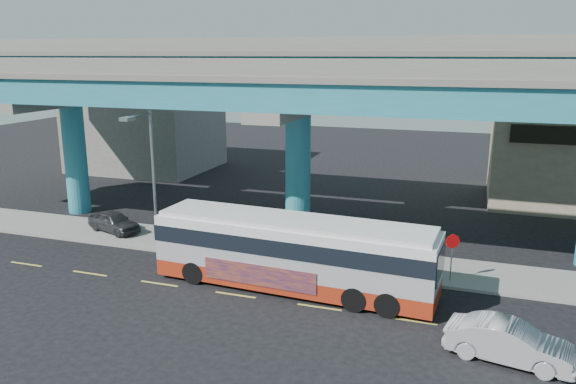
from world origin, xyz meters
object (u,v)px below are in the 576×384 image
(parked_car, at_px, (114,222))
(stop_sign, at_px, (452,248))
(street_lamp, at_px, (147,161))
(transit_bus, at_px, (294,251))
(sedan, at_px, (509,342))

(parked_car, bearing_deg, stop_sign, -76.38)
(street_lamp, distance_m, stop_sign, 16.31)
(parked_car, distance_m, stop_sign, 20.02)
(stop_sign, bearing_deg, transit_bus, -162.64)
(parked_car, xyz_separation_m, stop_sign, (19.94, -1.38, 1.06))
(sedan, height_order, street_lamp, street_lamp)
(parked_car, height_order, stop_sign, stop_sign)
(parked_car, xyz_separation_m, street_lamp, (3.99, -2.12, 4.38))
(sedan, height_order, parked_car, sedan)
(transit_bus, xyz_separation_m, sedan, (9.33, -3.60, -1.15))
(sedan, xyz_separation_m, stop_sign, (-2.38, 6.50, 1.11))
(transit_bus, height_order, street_lamp, street_lamp)
(transit_bus, bearing_deg, street_lamp, 169.84)
(transit_bus, relative_size, street_lamp, 1.75)
(street_lamp, xyz_separation_m, stop_sign, (15.95, 0.74, -3.31))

